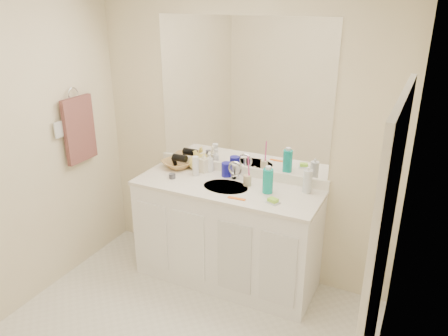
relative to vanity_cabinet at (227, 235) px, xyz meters
name	(u,v)px	position (x,y,z in m)	size (l,w,h in m)	color
wall_back	(241,138)	(0.00, 0.28, 0.77)	(2.60, 0.02, 2.40)	beige
wall_right	(387,255)	(1.30, -1.02, 0.77)	(0.02, 2.60, 2.40)	beige
vanity_cabinet	(227,235)	(0.00, 0.00, 0.00)	(1.50, 0.55, 0.85)	white
countertop	(227,187)	(0.00, 0.00, 0.44)	(1.52, 0.57, 0.03)	white
backsplash	(240,170)	(0.00, 0.26, 0.50)	(1.52, 0.03, 0.08)	white
sink_basin	(226,188)	(0.00, -0.02, 0.44)	(0.37, 0.37, 0.02)	beige
faucet	(235,172)	(0.00, 0.16, 0.51)	(0.02, 0.02, 0.11)	silver
mirror	(242,95)	(0.00, 0.27, 1.14)	(1.48, 0.01, 1.20)	white
blue_mug	(227,169)	(-0.09, 0.18, 0.51)	(0.09, 0.09, 0.12)	#18169A
tan_cup	(247,180)	(0.14, 0.08, 0.50)	(0.06, 0.06, 0.09)	#C6B48C
toothbrush	(249,168)	(0.15, 0.08, 0.60)	(0.01, 0.01, 0.22)	#F64099
mouthwash_bottle	(268,181)	(0.34, 0.02, 0.55)	(0.08, 0.08, 0.19)	#0C988D
clear_pump_bottle	(307,181)	(0.61, 0.16, 0.55)	(0.07, 0.07, 0.18)	silver
soap_dish	(273,202)	(0.44, -0.13, 0.46)	(0.09, 0.07, 0.01)	silver
green_soap	(273,200)	(0.44, -0.13, 0.48)	(0.07, 0.05, 0.02)	#97DE36
orange_comb	(237,198)	(0.17, -0.19, 0.46)	(0.14, 0.03, 0.01)	orange
dark_jar	(172,176)	(-0.47, -0.06, 0.47)	(0.06, 0.06, 0.04)	#3C3C44
extra_white_bottle	(196,166)	(-0.33, 0.08, 0.54)	(0.05, 0.05, 0.17)	white
soap_bottle_white	(210,162)	(-0.26, 0.21, 0.54)	(0.06, 0.06, 0.17)	white
soap_bottle_cream	(204,162)	(-0.30, 0.19, 0.54)	(0.08, 0.08, 0.18)	#F8F0CA
soap_bottle_yellow	(196,160)	(-0.40, 0.21, 0.54)	(0.13, 0.13, 0.17)	#EBD25B
wicker_basket	(178,164)	(-0.56, 0.17, 0.49)	(0.26, 0.26, 0.06)	#AC7F45
hair_dryer	(180,158)	(-0.54, 0.17, 0.54)	(0.06, 0.06, 0.13)	black
towel_ring	(73,94)	(-1.27, -0.25, 1.12)	(0.11, 0.11, 0.01)	silver
hand_towel	(79,130)	(-1.25, -0.25, 0.82)	(0.04, 0.32, 0.55)	#512D2B
switch_plate	(59,130)	(-1.27, -0.45, 0.88)	(0.01, 0.09, 0.13)	silver
door	(368,331)	(1.29, -1.32, 0.57)	(0.02, 0.82, 2.00)	white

